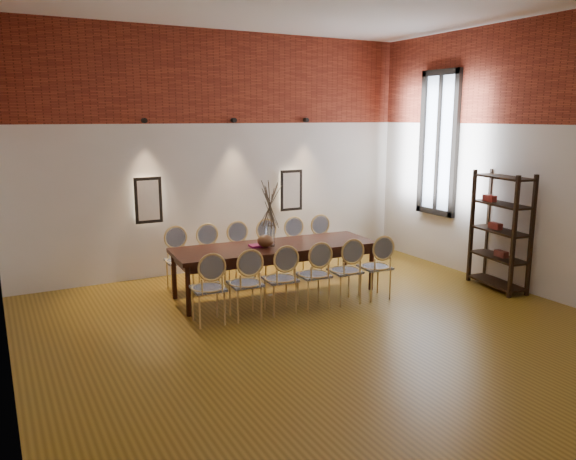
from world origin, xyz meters
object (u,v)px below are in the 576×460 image
chair_far_c (242,254)px  chair_near_e (345,271)px  chair_near_b (245,283)px  shelving_rack (500,231)px  chair_far_b (211,257)px  book (259,246)px  chair_near_a (208,288)px  chair_far_e (299,248)px  chair_far_f (326,245)px  chair_far_d (271,251)px  chair_near_f (375,267)px  chair_near_d (313,275)px  bowl (265,241)px  dining_table (275,270)px  chair_near_c (280,279)px  vase (270,236)px  chair_far_a (180,261)px

chair_far_c → chair_near_e: bearing=123.3°
chair_near_b → shelving_rack: bearing=-5.1°
chair_far_b → book: (0.44, -0.78, 0.30)m
chair_near_a → book: size_ratio=3.62×
shelving_rack → chair_far_e: bearing=147.5°
chair_near_a → chair_far_b: (0.61, 1.49, 0.00)m
chair_far_f → shelving_rack: size_ratio=0.52×
chair_far_b → chair_far_d: size_ratio=1.00×
chair_near_f → book: size_ratio=3.62×
chair_near_a → chair_near_d: bearing=0.0°
chair_near_e → chair_near_f: (0.50, -0.04, 0.00)m
chair_near_b → bowl: 0.99m
chair_near_d → chair_near_e: 0.50m
chair_far_b → chair_near_d: bearing=123.3°
dining_table → chair_far_f: bearing=31.4°
dining_table → chair_far_d: bearing=71.8°
chair_far_d → chair_far_b: bearing=0.0°
chair_near_c → chair_far_e: size_ratio=1.00×
dining_table → vase: 0.53m
chair_near_d → bowl: size_ratio=3.92×
chair_near_c → chair_near_e: size_ratio=1.00×
chair_near_e → vase: 1.20m
chair_near_f → chair_far_b: 2.52m
chair_near_b → chair_near_f: bearing=0.0°
chair_near_e → book: size_ratio=3.62×
chair_near_b → chair_near_f: (2.00, -0.14, 0.00)m
chair_far_f → chair_near_f: bearing=90.0°
chair_near_f → chair_far_c: size_ratio=1.00×
chair_near_a → chair_near_d: same height
chair_far_c → chair_near_a: bearing=56.7°
chair_near_e → dining_table: bearing=134.6°
chair_far_a → vase: 1.47m
vase → book: vase is taller
dining_table → chair_near_b: bearing=-134.6°
chair_far_d → chair_far_e: same height
chair_far_a → shelving_rack: size_ratio=0.52×
chair_far_b → book: bearing=123.6°
vase → book: 0.22m
chair_near_e → chair_far_c: bearing=123.3°
chair_far_e → shelving_rack: (2.36, -2.06, 0.43)m
chair_near_b → bowl: bearing=51.0°
chair_far_c → bowl: 0.90m
chair_near_c → chair_far_f: (1.61, 1.42, 0.00)m
chair_far_b → shelving_rack: (3.86, -2.16, 0.43)m
chair_near_c → chair_far_b: size_ratio=1.00×
chair_far_c → chair_near_d: bearing=108.2°
chair_far_a → chair_far_f: size_ratio=1.00×
chair_near_b → chair_far_b: bearing=90.0°
chair_far_c → chair_far_a: bearing=0.0°
bowl → chair_far_b: bearing=121.4°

